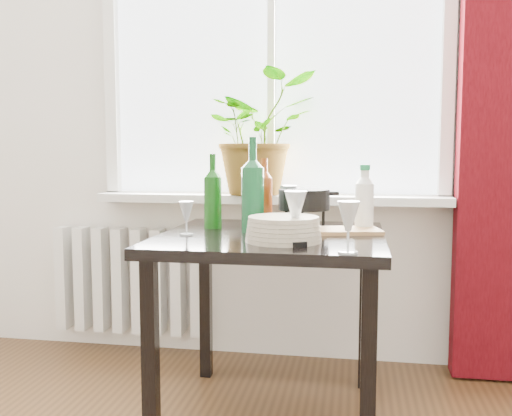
% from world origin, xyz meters
% --- Properties ---
extents(window, '(1.72, 0.08, 1.62)m').
position_xyz_m(window, '(0.00, 2.22, 1.60)').
color(window, white).
rests_on(window, ground).
extents(windowsill, '(1.72, 0.20, 0.04)m').
position_xyz_m(windowsill, '(0.00, 2.15, 0.82)').
color(windowsill, silver).
rests_on(windowsill, ground).
extents(radiator, '(0.80, 0.10, 0.55)m').
position_xyz_m(radiator, '(-0.75, 2.18, 0.38)').
color(radiator, white).
rests_on(radiator, ground).
extents(table, '(0.85, 0.85, 0.74)m').
position_xyz_m(table, '(0.10, 1.55, 0.65)').
color(table, black).
rests_on(table, ground).
extents(potted_plant, '(0.69, 0.67, 0.59)m').
position_xyz_m(potted_plant, '(-0.05, 2.14, 1.14)').
color(potted_plant, '#247F21').
rests_on(potted_plant, windowsill).
extents(wine_bottle_left, '(0.08, 0.08, 0.31)m').
position_xyz_m(wine_bottle_left, '(-0.17, 1.67, 0.90)').
color(wine_bottle_left, '#0F480D').
rests_on(wine_bottle_left, table).
extents(wine_bottle_right, '(0.11, 0.11, 0.38)m').
position_xyz_m(wine_bottle_right, '(0.02, 1.58, 0.93)').
color(wine_bottle_right, '#0D4822').
rests_on(wine_bottle_right, table).
extents(bottle_amber, '(0.08, 0.08, 0.30)m').
position_xyz_m(bottle_amber, '(0.02, 1.83, 0.89)').
color(bottle_amber, maroon).
rests_on(bottle_amber, table).
extents(cleaning_bottle, '(0.09, 0.09, 0.26)m').
position_xyz_m(cleaning_bottle, '(0.45, 1.72, 0.87)').
color(cleaning_bottle, white).
rests_on(cleaning_bottle, table).
extents(wineglass_front_right, '(0.09, 0.09, 0.19)m').
position_xyz_m(wineglass_front_right, '(0.21, 1.34, 0.83)').
color(wineglass_front_right, silver).
rests_on(wineglass_front_right, table).
extents(wineglass_far_right, '(0.08, 0.08, 0.17)m').
position_xyz_m(wineglass_far_right, '(0.39, 1.17, 0.82)').
color(wineglass_far_right, silver).
rests_on(wineglass_far_right, table).
extents(wineglass_back_center, '(0.08, 0.08, 0.18)m').
position_xyz_m(wineglass_back_center, '(0.14, 1.78, 0.83)').
color(wineglass_back_center, silver).
rests_on(wineglass_back_center, table).
extents(wineglass_back_left, '(0.07, 0.07, 0.16)m').
position_xyz_m(wineglass_back_left, '(-0.02, 1.73, 0.82)').
color(wineglass_back_left, silver).
rests_on(wineglass_back_left, table).
extents(wineglass_front_left, '(0.06, 0.06, 0.13)m').
position_xyz_m(wineglass_front_left, '(-0.21, 1.45, 0.81)').
color(wineglass_front_left, silver).
rests_on(wineglass_front_left, table).
extents(plate_stack, '(0.28, 0.28, 0.09)m').
position_xyz_m(plate_stack, '(0.17, 1.37, 0.78)').
color(plate_stack, beige).
rests_on(plate_stack, table).
extents(fondue_pot, '(0.26, 0.23, 0.16)m').
position_xyz_m(fondue_pot, '(0.21, 1.71, 0.82)').
color(fondue_pot, black).
rests_on(fondue_pot, table).
extents(tv_remote, '(0.12, 0.17, 0.02)m').
position_xyz_m(tv_remote, '(0.20, 1.32, 0.75)').
color(tv_remote, black).
rests_on(tv_remote, table).
extents(cutting_board, '(0.32, 0.24, 0.02)m').
position_xyz_m(cutting_board, '(0.37, 1.63, 0.75)').
color(cutting_board, '#AE824E').
rests_on(cutting_board, table).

